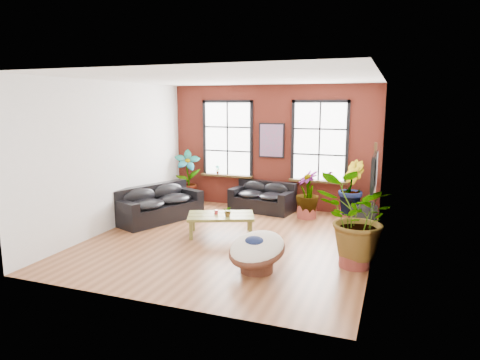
# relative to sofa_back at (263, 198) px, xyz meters

# --- Properties ---
(room) EXTENTS (6.04, 6.54, 3.54)m
(room) POSITION_rel_sofa_back_xyz_m (0.12, -2.63, 1.38)
(room) COLOR brown
(room) RESTS_ON ground
(sofa_back) EXTENTS (1.87, 1.12, 0.81)m
(sofa_back) POSITION_rel_sofa_back_xyz_m (0.00, 0.00, 0.00)
(sofa_back) COLOR black
(sofa_back) RESTS_ON ground
(sofa_left) EXTENTS (1.72, 2.44, 0.89)m
(sofa_left) POSITION_rel_sofa_back_xyz_m (-2.25, -1.88, 0.04)
(sofa_left) COLOR black
(sofa_left) RESTS_ON ground
(coffee_table) EXTENTS (1.70, 1.35, 0.57)m
(coffee_table) POSITION_rel_sofa_back_xyz_m (-0.23, -2.50, 0.06)
(coffee_table) COLOR brown
(coffee_table) RESTS_ON ground
(papasan_chair) EXTENTS (1.32, 1.32, 0.77)m
(papasan_chair) POSITION_rel_sofa_back_xyz_m (1.21, -4.28, 0.03)
(papasan_chair) COLOR #572E1F
(papasan_chair) RESTS_ON ground
(poster) EXTENTS (0.74, 0.06, 0.98)m
(poster) POSITION_rel_sofa_back_xyz_m (0.12, 0.41, 1.59)
(poster) COLOR black
(poster) RESTS_ON room
(tv_wall_unit) EXTENTS (0.13, 1.86, 1.20)m
(tv_wall_unit) POSITION_rel_sofa_back_xyz_m (3.05, -2.18, 1.18)
(tv_wall_unit) COLOR black
(tv_wall_unit) RESTS_ON room
(media_box) EXTENTS (0.75, 0.68, 0.53)m
(media_box) POSITION_rel_sofa_back_xyz_m (2.74, -0.41, -0.10)
(media_box) COLOR black
(media_box) RESTS_ON ground
(pot_back_left) EXTENTS (0.66, 0.66, 0.39)m
(pot_back_left) POSITION_rel_sofa_back_xyz_m (-2.36, 0.09, -0.17)
(pot_back_left) COLOR brown
(pot_back_left) RESTS_ON ground
(pot_back_right) EXTENTS (0.65, 0.65, 0.40)m
(pot_back_right) POSITION_rel_sofa_back_xyz_m (2.43, -0.10, -0.17)
(pot_back_right) COLOR brown
(pot_back_right) RESTS_ON ground
(pot_right_wall) EXTENTS (0.60, 0.60, 0.43)m
(pot_right_wall) POSITION_rel_sofa_back_xyz_m (2.85, -3.43, -0.15)
(pot_right_wall) COLOR brown
(pot_right_wall) RESTS_ON ground
(pot_mid) EXTENTS (0.56, 0.56, 0.36)m
(pot_mid) POSITION_rel_sofa_back_xyz_m (1.32, -0.36, -0.18)
(pot_mid) COLOR brown
(pot_mid) RESTS_ON ground
(floor_plant_back_left) EXTENTS (0.93, 0.82, 1.47)m
(floor_plant_back_left) POSITION_rel_sofa_back_xyz_m (-2.38, 0.07, 0.52)
(floor_plant_back_left) COLOR #224011
(floor_plant_back_left) RESTS_ON ground
(floor_plant_back_right) EXTENTS (0.74, 0.86, 1.40)m
(floor_plant_back_right) POSITION_rel_sofa_back_xyz_m (2.39, -0.11, 0.48)
(floor_plant_back_right) COLOR #224011
(floor_plant_back_right) RESTS_ON ground
(floor_plant_right_wall) EXTENTS (1.67, 1.55, 1.54)m
(floor_plant_right_wall) POSITION_rel_sofa_back_xyz_m (2.82, -3.44, 0.56)
(floor_plant_right_wall) COLOR #224011
(floor_plant_right_wall) RESTS_ON ground
(floor_plant_mid) EXTENTS (0.88, 0.88, 1.12)m
(floor_plant_mid) POSITION_rel_sofa_back_xyz_m (1.34, -0.37, 0.34)
(floor_plant_mid) COLOR #224011
(floor_plant_mid) RESTS_ON ground
(table_plant) EXTENTS (0.23, 0.21, 0.24)m
(table_plant) POSITION_rel_sofa_back_xyz_m (-0.01, -2.59, 0.24)
(table_plant) COLOR #224011
(table_plant) RESTS_ON coffee_table
(sill_plant_left) EXTENTS (0.17, 0.17, 0.27)m
(sill_plant_left) POSITION_rel_sofa_back_xyz_m (-1.53, 0.36, 0.67)
(sill_plant_left) COLOR #224011
(sill_plant_left) RESTS_ON room
(sill_plant_right) EXTENTS (0.19, 0.19, 0.27)m
(sill_plant_right) POSITION_rel_sofa_back_xyz_m (1.82, 0.36, 0.67)
(sill_plant_right) COLOR #224011
(sill_plant_right) RESTS_ON room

